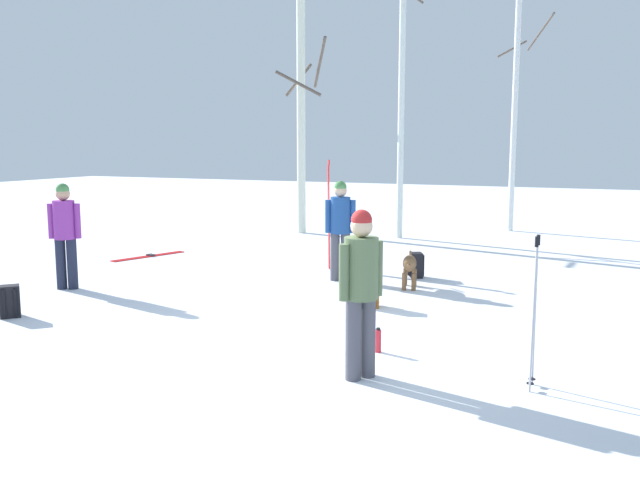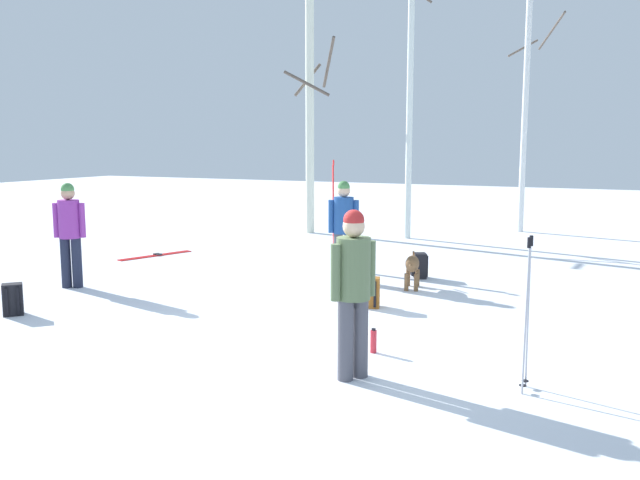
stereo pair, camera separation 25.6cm
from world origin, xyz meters
The scene contains 15 objects.
ground_plane centered at (0.00, 0.00, 0.00)m, with size 60.00×60.00×0.00m, color white.
person_1 centered at (-0.91, 3.86, 0.98)m, with size 0.49×0.34×1.72m.
person_2 centered at (-4.72, 1.45, 0.98)m, with size 0.48×0.34×1.72m.
person_3 centered at (1.09, -0.57, 0.98)m, with size 0.34×0.45×1.72m.
dog centered at (0.36, 3.71, 0.39)m, with size 0.36×0.88×0.57m.
ski_pair_planted_0 centered at (-1.55, 4.84, 1.01)m, with size 0.16×0.25×2.04m.
ski_pair_lying_0 centered at (-5.47, 4.52, 0.01)m, with size 0.71×1.65×0.05m.
ski_poles_0 centered at (2.72, -0.18, 0.80)m, with size 0.07×0.24×1.50m.
backpack_0 centered at (0.19, 2.28, 0.21)m, with size 0.31×0.33×0.44m.
backpack_1 centered at (-4.11, -0.23, 0.21)m, with size 0.35×0.34×0.44m.
backpack_2 centered at (0.21, 4.62, 0.21)m, with size 0.34×0.32×0.44m.
water_bottle_0 centered at (0.99, 0.30, 0.14)m, with size 0.07×0.07×0.28m.
birch_tree_0 centered at (-4.14, 9.17, 3.14)m, with size 1.26×1.50×6.13m.
birch_tree_1 centered at (-1.52, 9.26, 3.59)m, with size 1.33×0.77×6.89m.
birch_tree_2 centered at (0.81, 11.77, 3.96)m, with size 1.57×1.68×7.70m.
Camera 1 is at (3.37, -6.78, 2.37)m, focal length 38.05 mm.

